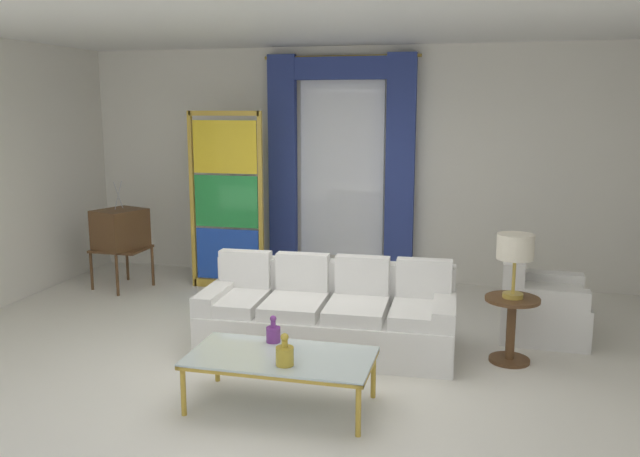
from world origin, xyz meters
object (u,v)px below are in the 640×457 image
object	(u,v)px
vintage_tv	(120,231)
stained_glass_divider	(226,205)
armchair_white	(538,308)
peacock_figurine	(261,280)
couch_white_long	(329,316)
round_side_table	(511,324)
bottle_blue_decanter	(273,333)
table_lamp_brass	(515,250)
bottle_crystal_tall	(285,354)
coffee_table	(281,359)

from	to	relation	value
vintage_tv	stained_glass_divider	world-z (taller)	stained_glass_divider
armchair_white	peacock_figurine	xyz separation A→B (m)	(-3.09, 0.57, -0.07)
couch_white_long	round_side_table	xyz separation A→B (m)	(1.65, 0.05, 0.05)
couch_white_long	armchair_white	xyz separation A→B (m)	(1.94, 0.81, -0.02)
bottle_blue_decanter	table_lamp_brass	distance (m)	2.22
bottle_blue_decanter	vintage_tv	world-z (taller)	vintage_tv
bottle_crystal_tall	vintage_tv	size ratio (longest dim) A/B	0.18
coffee_table	bottle_crystal_tall	xyz separation A→B (m)	(0.09, -0.18, 0.12)
bottle_crystal_tall	stained_glass_divider	world-z (taller)	stained_glass_divider
bottle_blue_decanter	bottle_crystal_tall	distance (m)	0.49
couch_white_long	vintage_tv	size ratio (longest dim) A/B	1.76
bottle_crystal_tall	peacock_figurine	xyz separation A→B (m)	(-1.17, 2.85, -0.27)
bottle_blue_decanter	peacock_figurine	bearing A→B (deg)	111.24
bottle_blue_decanter	stained_glass_divider	bearing A→B (deg)	118.44
vintage_tv	stained_glass_divider	xyz separation A→B (m)	(1.30, 0.30, 0.33)
coffee_table	table_lamp_brass	xyz separation A→B (m)	(1.72, 1.34, 0.65)
bottle_crystal_tall	vintage_tv	xyz separation A→B (m)	(-3.01, 2.88, 0.23)
stained_glass_divider	armchair_white	bearing A→B (deg)	-13.85
bottle_crystal_tall	table_lamp_brass	xyz separation A→B (m)	(1.64, 1.52, 0.53)
round_side_table	couch_white_long	bearing A→B (deg)	-178.43
coffee_table	bottle_blue_decanter	world-z (taller)	bottle_blue_decanter
couch_white_long	stained_glass_divider	size ratio (longest dim) A/B	1.08
coffee_table	armchair_white	size ratio (longest dim) A/B	1.63
bottle_crystal_tall	table_lamp_brass	size ratio (longest dim) A/B	0.42
couch_white_long	bottle_crystal_tall	distance (m)	1.48
couch_white_long	peacock_figurine	bearing A→B (deg)	129.81
couch_white_long	peacock_figurine	xyz separation A→B (m)	(-1.15, 1.38, -0.09)
peacock_figurine	vintage_tv	bearing A→B (deg)	179.11
bottle_blue_decanter	table_lamp_brass	size ratio (longest dim) A/B	0.38
bottle_blue_decanter	round_side_table	world-z (taller)	bottle_blue_decanter
vintage_tv	peacock_figurine	bearing A→B (deg)	-0.89
bottle_crystal_tall	table_lamp_brass	world-z (taller)	table_lamp_brass
vintage_tv	armchair_white	size ratio (longest dim) A/B	1.58
peacock_figurine	table_lamp_brass	distance (m)	3.21
armchair_white	table_lamp_brass	xyz separation A→B (m)	(-0.29, -0.77, 0.74)
couch_white_long	bottle_crystal_tall	size ratio (longest dim) A/B	9.81
bottle_crystal_tall	peacock_figurine	distance (m)	3.09
armchair_white	round_side_table	distance (m)	0.82
round_side_table	armchair_white	bearing A→B (deg)	69.44
vintage_tv	couch_white_long	bearing A→B (deg)	-25.17
coffee_table	round_side_table	xyz separation A→B (m)	(1.72, 1.34, -0.02)
bottle_crystal_tall	coffee_table	bearing A→B (deg)	115.80
couch_white_long	bottle_blue_decanter	xyz separation A→B (m)	(-0.21, -1.04, 0.18)
couch_white_long	coffee_table	xyz separation A→B (m)	(-0.07, -1.30, 0.07)
vintage_tv	peacock_figurine	world-z (taller)	vintage_tv
bottle_crystal_tall	bottle_blue_decanter	bearing A→B (deg)	117.64
bottle_blue_decanter	coffee_table	bearing A→B (deg)	-61.13
peacock_figurine	couch_white_long	bearing A→B (deg)	-50.19
armchair_white	peacock_figurine	world-z (taller)	armchair_white
peacock_figurine	bottle_blue_decanter	bearing A→B (deg)	-68.76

